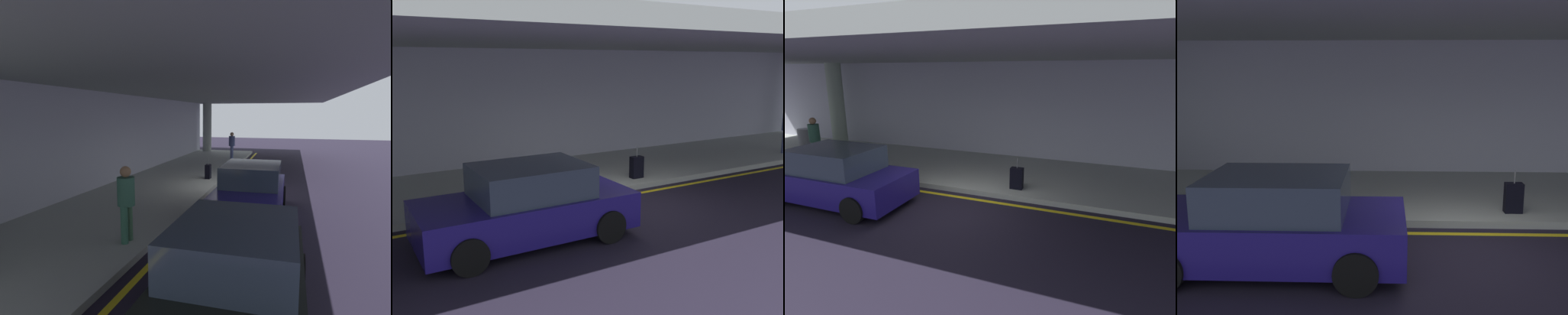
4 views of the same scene
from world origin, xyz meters
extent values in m
plane|color=black|center=(0.00, 0.00, 0.00)|extent=(60.00, 60.00, 0.00)
cube|color=#9DA19A|center=(0.00, 3.10, 0.07)|extent=(26.00, 4.20, 0.15)
cube|color=yellow|center=(0.00, 0.70, 0.00)|extent=(26.00, 0.14, 0.01)
cube|color=gray|center=(0.00, 2.60, 3.95)|extent=(28.00, 13.20, 0.30)
cube|color=#B0B0C1|center=(0.00, 5.35, 1.90)|extent=(26.00, 0.30, 3.80)
cube|color=navy|center=(-3.13, -0.79, 0.55)|extent=(4.10, 1.80, 0.70)
cube|color=#2D3847|center=(-3.03, -0.79, 1.20)|extent=(2.10, 1.60, 0.60)
cylinder|color=black|center=(-1.78, 0.06, 0.32)|extent=(0.64, 0.22, 0.64)
cylinder|color=black|center=(-1.78, -1.64, 0.32)|extent=(0.64, 0.22, 0.64)
cylinder|color=black|center=(-4.48, 0.06, 0.32)|extent=(0.64, 0.22, 0.64)
cube|color=black|center=(1.24, 1.58, 0.46)|extent=(0.36, 0.22, 0.62)
cylinder|color=slate|center=(1.24, 1.58, 0.91)|extent=(0.02, 0.02, 0.28)
camera|label=1|loc=(-12.71, -1.89, 2.92)|focal=30.69mm
camera|label=2|loc=(-6.22, -8.43, 3.40)|focal=41.15mm
camera|label=3|loc=(3.54, -7.02, 3.40)|focal=29.82mm
camera|label=4|loc=(-1.35, -7.33, 3.10)|focal=41.12mm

